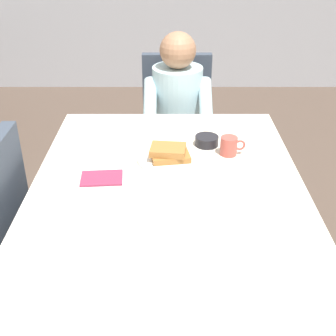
% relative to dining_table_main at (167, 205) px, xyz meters
% --- Properties ---
extents(ground_plane, '(14.00, 14.00, 0.00)m').
position_rel_dining_table_main_xyz_m(ground_plane, '(0.00, 0.00, -0.65)').
color(ground_plane, brown).
extents(dining_table_main, '(1.12, 1.52, 0.74)m').
position_rel_dining_table_main_xyz_m(dining_table_main, '(0.00, 0.00, 0.00)').
color(dining_table_main, silver).
rests_on(dining_table_main, ground).
extents(chair_diner, '(0.44, 0.45, 0.93)m').
position_rel_dining_table_main_xyz_m(chair_diner, '(0.06, 1.17, -0.12)').
color(chair_diner, '#384251').
rests_on(chair_diner, ground).
extents(diner_person, '(0.40, 0.43, 1.12)m').
position_rel_dining_table_main_xyz_m(diner_person, '(0.06, 1.01, 0.02)').
color(diner_person, silver).
rests_on(diner_person, ground).
extents(plate_breakfast, '(0.28, 0.28, 0.02)m').
position_rel_dining_table_main_xyz_m(plate_breakfast, '(0.01, 0.22, 0.10)').
color(plate_breakfast, white).
rests_on(plate_breakfast, dining_table_main).
extents(breakfast_stack, '(0.18, 0.15, 0.05)m').
position_rel_dining_table_main_xyz_m(breakfast_stack, '(0.01, 0.21, 0.13)').
color(breakfast_stack, '#A36B33').
rests_on(breakfast_stack, plate_breakfast).
extents(cup_coffee, '(0.11, 0.08, 0.08)m').
position_rel_dining_table_main_xyz_m(cup_coffee, '(0.28, 0.28, 0.13)').
color(cup_coffee, '#B24C42').
rests_on(cup_coffee, dining_table_main).
extents(bowl_butter, '(0.11, 0.11, 0.04)m').
position_rel_dining_table_main_xyz_m(bowl_butter, '(0.18, 0.37, 0.11)').
color(bowl_butter, black).
rests_on(bowl_butter, dining_table_main).
extents(syrup_pitcher, '(0.08, 0.08, 0.07)m').
position_rel_dining_table_main_xyz_m(syrup_pitcher, '(-0.24, 0.36, 0.13)').
color(syrup_pitcher, silver).
rests_on(syrup_pitcher, dining_table_main).
extents(fork_left_of_plate, '(0.03, 0.18, 0.00)m').
position_rel_dining_table_main_xyz_m(fork_left_of_plate, '(-0.18, 0.20, 0.09)').
color(fork_left_of_plate, silver).
rests_on(fork_left_of_plate, dining_table_main).
extents(knife_right_of_plate, '(0.03, 0.20, 0.00)m').
position_rel_dining_table_main_xyz_m(knife_right_of_plate, '(0.20, 0.20, 0.09)').
color(knife_right_of_plate, silver).
rests_on(knife_right_of_plate, dining_table_main).
extents(spoon_near_edge, '(0.15, 0.02, 0.00)m').
position_rel_dining_table_main_xyz_m(spoon_near_edge, '(0.03, -0.14, 0.09)').
color(spoon_near_edge, silver).
rests_on(spoon_near_edge, dining_table_main).
extents(napkin_folded, '(0.18, 0.13, 0.01)m').
position_rel_dining_table_main_xyz_m(napkin_folded, '(-0.27, 0.06, 0.09)').
color(napkin_folded, '#8C2D4C').
rests_on(napkin_folded, dining_table_main).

